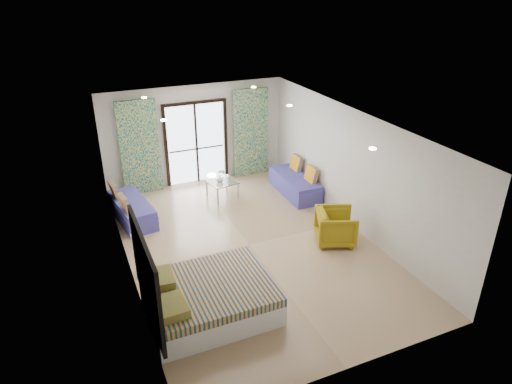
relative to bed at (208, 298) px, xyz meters
name	(u,v)px	position (x,y,z in m)	size (l,w,h in m)	color
floor	(249,245)	(1.48, 1.74, -0.30)	(5.00, 7.50, 0.01)	#977A5A
ceiling	(248,124)	(1.48, 1.74, 2.40)	(5.00, 7.50, 0.01)	silver
wall_back	(196,135)	(1.48, 5.49, 1.05)	(5.00, 0.01, 2.70)	silver
wall_front	(355,296)	(1.48, -2.01, 1.05)	(5.00, 0.01, 2.70)	silver
wall_left	(123,211)	(-1.02, 1.74, 1.05)	(0.01, 7.50, 2.70)	silver
wall_right	(352,169)	(3.98, 1.74, 1.05)	(0.01, 7.50, 2.70)	silver
balcony_door	(196,138)	(1.48, 5.46, 0.96)	(1.76, 0.08, 2.28)	black
balcony_rail	(197,149)	(1.48, 5.47, 0.65)	(1.52, 0.03, 0.04)	#595451
curtain_left	(140,148)	(-0.07, 5.31, 0.95)	(1.00, 0.10, 2.50)	beige
curtain_right	(251,133)	(3.03, 5.31, 0.95)	(1.00, 0.10, 2.50)	beige
downlight_a	(212,175)	(0.08, -0.26, 2.37)	(0.12, 0.12, 0.02)	#FFE0B2
downlight_b	(373,149)	(2.88, -0.26, 2.37)	(0.12, 0.12, 0.02)	#FFE0B2
downlight_c	(164,120)	(0.08, 2.74, 2.37)	(0.12, 0.12, 0.02)	#FFE0B2
downlight_d	(290,106)	(2.88, 2.74, 2.37)	(0.12, 0.12, 0.02)	#FFE0B2
downlight_e	(144,98)	(0.08, 4.74, 2.37)	(0.12, 0.12, 0.02)	#FFE0B2
downlight_f	(254,87)	(2.88, 4.74, 2.37)	(0.12, 0.12, 0.02)	#FFE0B2
headboard	(146,276)	(-0.98, 0.00, 0.75)	(0.06, 2.10, 1.50)	black
switch_plate	(131,237)	(-0.99, 1.25, 0.75)	(0.02, 0.10, 0.10)	silver
bed	(208,298)	(0.00, 0.00, 0.00)	(2.09, 1.70, 0.72)	silver
daybed_left	(131,209)	(-0.64, 3.90, -0.03)	(0.91, 1.83, 0.86)	#443F98
daybed_right	(295,184)	(3.59, 3.63, -0.03)	(0.72, 1.80, 0.88)	#443F98
coffee_table	(222,183)	(1.74, 4.18, 0.10)	(0.79, 0.79, 0.79)	silver
vase	(220,179)	(1.67, 4.15, 0.25)	(0.18, 0.19, 0.18)	white
armchair	(336,225)	(3.24, 1.12, 0.11)	(0.80, 0.75, 0.82)	#9B8214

